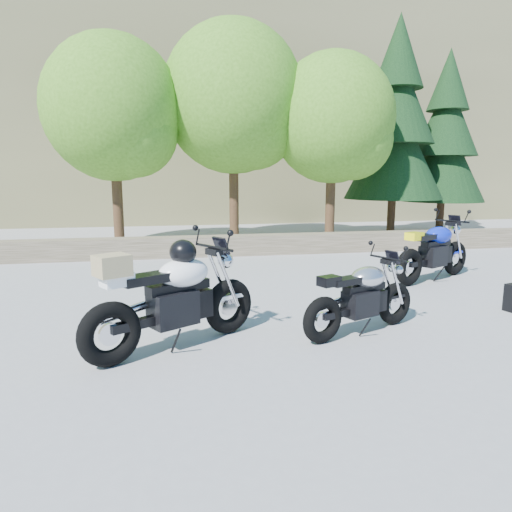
% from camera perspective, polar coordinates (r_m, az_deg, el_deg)
% --- Properties ---
extents(ground, '(90.00, 90.00, 0.00)m').
position_cam_1_polar(ground, '(6.37, -0.07, -8.25)').
color(ground, gray).
rests_on(ground, ground).
extents(stone_wall, '(22.00, 0.55, 0.50)m').
position_cam_1_polar(stone_wall, '(11.63, -5.17, 1.28)').
color(stone_wall, brown).
rests_on(stone_wall, ground).
extents(hillside, '(80.00, 30.00, 15.00)m').
position_cam_1_polar(hillside, '(34.64, -4.12, 19.03)').
color(hillside, brown).
rests_on(hillside, ground).
extents(tree_decid_left, '(3.67, 3.67, 5.62)m').
position_cam_1_polar(tree_decid_left, '(13.24, -16.98, 16.63)').
color(tree_decid_left, '#382314').
rests_on(tree_decid_left, ground).
extents(tree_decid_mid, '(4.08, 4.08, 6.24)m').
position_cam_1_polar(tree_decid_mid, '(13.79, -2.37, 18.46)').
color(tree_decid_mid, '#382314').
rests_on(tree_decid_mid, ground).
extents(tree_decid_right, '(3.54, 3.54, 5.41)m').
position_cam_1_polar(tree_decid_right, '(13.84, 10.05, 16.03)').
color(tree_decid_right, '#382314').
rests_on(tree_decid_right, ground).
extents(conifer_near, '(3.17, 3.17, 7.06)m').
position_cam_1_polar(conifer_near, '(16.02, 17.07, 15.55)').
color(conifer_near, '#382314').
rests_on(conifer_near, ground).
extents(conifer_far, '(2.82, 2.82, 6.27)m').
position_cam_1_polar(conifer_far, '(17.61, 22.58, 13.34)').
color(conifer_far, '#382314').
rests_on(conifer_far, ground).
extents(silver_bike, '(1.78, 0.89, 0.94)m').
position_cam_1_polar(silver_bike, '(5.97, 13.10, -5.16)').
color(silver_bike, black).
rests_on(silver_bike, ground).
extents(white_bike, '(2.06, 1.32, 1.27)m').
position_cam_1_polar(white_bike, '(5.35, -10.27, -4.99)').
color(white_bike, black).
rests_on(white_bike, ground).
extents(blue_bike, '(2.10, 1.16, 1.13)m').
position_cam_1_polar(blue_bike, '(9.44, 21.39, 0.48)').
color(blue_bike, black).
rests_on(blue_bike, ground).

